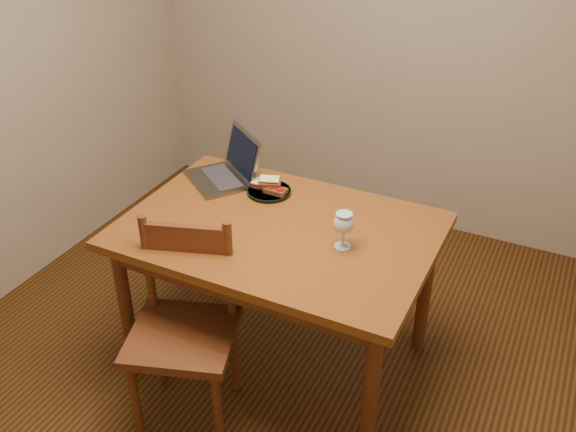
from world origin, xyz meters
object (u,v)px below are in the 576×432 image
at_px(chair, 183,322).
at_px(laptop, 229,167).
at_px(table, 279,244).
at_px(plate, 269,192).
at_px(milk_glass, 343,230).

distance_m(chair, laptop, 0.82).
relative_size(table, plate, 6.37).
bearing_deg(milk_glass, plate, 150.96).
distance_m(table, plate, 0.31).
relative_size(plate, milk_glass, 1.29).
bearing_deg(plate, laptop, 169.21).
bearing_deg(chair, milk_glass, 21.76).
bearing_deg(plate, chair, -93.04).
xyz_separation_m(chair, laptop, (-0.20, 0.73, 0.32)).
bearing_deg(table, laptop, 145.16).
distance_m(table, laptop, 0.52).
xyz_separation_m(chair, milk_glass, (0.50, 0.42, 0.33)).
bearing_deg(table, chair, -114.99).
height_order(chair, plate, chair).
xyz_separation_m(chair, plate, (0.04, 0.68, 0.26)).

